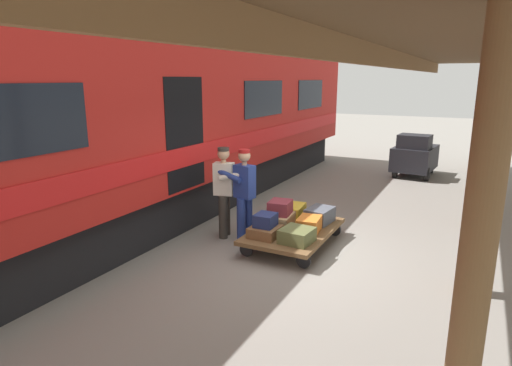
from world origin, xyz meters
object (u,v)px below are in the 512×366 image
object	(u,v)px
train_car	(122,124)
suitcase_olive_duffel	(297,235)
porter_by_door	(225,189)
baggage_tug	(415,156)
suitcase_burgundy_valise	(280,207)
porter_in_overalls	(244,192)
suitcase_slate_roller	(320,215)
suitcase_tan_vintage	(279,220)
luggage_cart	(293,231)
suitcase_orange_carryall	(309,225)
suitcase_yellow_case	(291,211)
suitcase_navy_fabric	(266,220)
suitcase_brown_leather	(265,231)

from	to	relation	value
train_car	suitcase_olive_duffel	size ratio (longest dim) A/B	36.32
porter_by_door	baggage_tug	xyz separation A→B (m)	(-2.41, -7.14, -0.30)
suitcase_olive_duffel	suitcase_burgundy_valise	distance (m)	0.83
train_car	porter_in_overalls	distance (m)	2.76
suitcase_slate_roller	suitcase_tan_vintage	bearing A→B (deg)	44.16
luggage_cart	suitcase_olive_duffel	bearing A→B (deg)	117.24
suitcase_orange_carryall	suitcase_burgundy_valise	xyz separation A→B (m)	(0.56, -0.00, 0.23)
suitcase_orange_carryall	suitcase_burgundy_valise	world-z (taller)	suitcase_burgundy_valise
suitcase_yellow_case	porter_by_door	distance (m)	1.35
luggage_cart	suitcase_slate_roller	distance (m)	0.66
luggage_cart	suitcase_slate_roller	xyz separation A→B (m)	(-0.29, -0.56, 0.18)
suitcase_burgundy_valise	baggage_tug	world-z (taller)	baggage_tug
suitcase_olive_duffel	suitcase_tan_vintage	bearing A→B (deg)	-44.16
suitcase_navy_fabric	baggage_tug	xyz separation A→B (m)	(-1.39, -7.51, 0.04)
suitcase_olive_duffel	suitcase_burgundy_valise	bearing A→B (deg)	-45.37
train_car	porter_by_door	distance (m)	2.40
suitcase_tan_vintage	suitcase_burgundy_valise	world-z (taller)	suitcase_burgundy_valise
suitcase_olive_duffel	porter_in_overalls	distance (m)	1.36
suitcase_orange_carryall	suitcase_tan_vintage	size ratio (longest dim) A/B	0.80
porter_by_door	baggage_tug	distance (m)	7.54
porter_in_overalls	suitcase_brown_leather	bearing A→B (deg)	148.32
suitcase_orange_carryall	suitcase_yellow_case	bearing A→B (deg)	-44.16
luggage_cart	suitcase_navy_fabric	size ratio (longest dim) A/B	5.62
suitcase_orange_carryall	suitcase_brown_leather	bearing A→B (deg)	44.16
porter_in_overalls	porter_by_door	world-z (taller)	same
porter_in_overalls	suitcase_orange_carryall	bearing A→B (deg)	-171.70
suitcase_tan_vintage	baggage_tug	distance (m)	7.11
suitcase_burgundy_valise	porter_in_overalls	xyz separation A→B (m)	(0.64, 0.18, 0.26)
suitcase_burgundy_valise	porter_in_overalls	bearing A→B (deg)	15.65
train_car	suitcase_olive_duffel	distance (m)	4.04
suitcase_tan_vintage	train_car	bearing A→B (deg)	9.60
suitcase_brown_leather	suitcase_slate_roller	world-z (taller)	suitcase_slate_roller
suitcase_burgundy_valise	baggage_tug	size ratio (longest dim) A/B	0.24
suitcase_tan_vintage	suitcase_burgundy_valise	bearing A→B (deg)	-165.64
suitcase_burgundy_valise	porter_in_overalls	distance (m)	0.72
suitcase_brown_leather	suitcase_burgundy_valise	size ratio (longest dim) A/B	1.18
porter_by_door	luggage_cart	bearing A→B (deg)	-172.81
suitcase_yellow_case	baggage_tug	world-z (taller)	baggage_tug
porter_in_overalls	baggage_tug	distance (m)	7.44
suitcase_yellow_case	suitcase_slate_roller	xyz separation A→B (m)	(-0.58, 0.00, 0.01)
train_car	suitcase_brown_leather	xyz separation A→B (m)	(-3.11, 0.04, -1.67)
luggage_cart	suitcase_burgundy_valise	xyz separation A→B (m)	(0.27, -0.00, 0.41)
suitcase_olive_duffel	porter_in_overalls	size ratio (longest dim) A/B	0.29
suitcase_navy_fabric	suitcase_slate_roller	bearing A→B (deg)	-118.02
train_car	suitcase_slate_roller	xyz separation A→B (m)	(-3.69, -1.09, -1.61)
suitcase_orange_carryall	suitcase_slate_roller	xyz separation A→B (m)	(-0.00, -0.56, 0.01)
porter_by_door	baggage_tug	size ratio (longest dim) A/B	0.95
suitcase_tan_vintage	porter_by_door	size ratio (longest dim) A/B	0.37
luggage_cart	suitcase_orange_carryall	xyz separation A→B (m)	(-0.29, 0.00, 0.17)
train_car	suitcase_olive_duffel	bearing A→B (deg)	179.45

